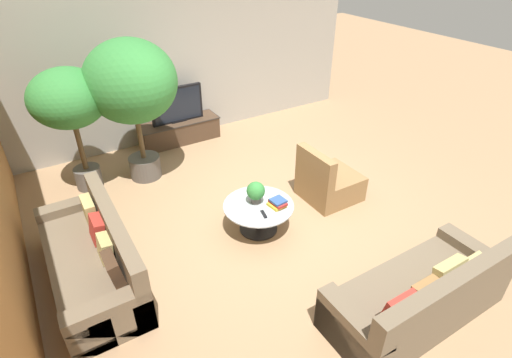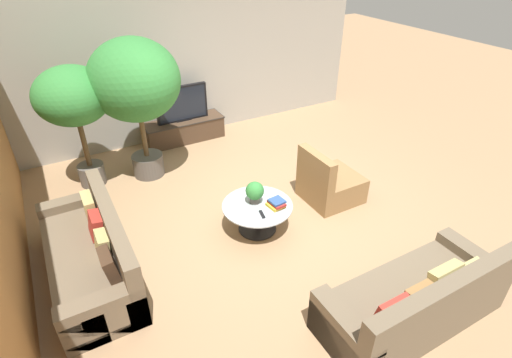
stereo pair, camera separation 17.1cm
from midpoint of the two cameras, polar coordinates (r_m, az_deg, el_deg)
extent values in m
plane|color=#9E7A56|center=(5.87, 3.53, -5.05)|extent=(24.00, 24.00, 0.00)
cube|color=#A39E93|center=(7.88, -9.39, 16.71)|extent=(7.40, 0.12, 3.00)
cube|color=#473323|center=(7.95, -9.59, 6.90)|extent=(1.51, 0.48, 0.42)
cube|color=#2D2823|center=(7.87, -9.72, 8.23)|extent=(1.54, 0.50, 0.02)
cube|color=black|center=(7.74, -9.95, 10.58)|extent=(0.99, 0.08, 0.68)
cube|color=black|center=(7.70, -9.84, 10.48)|extent=(0.92, 0.00, 0.61)
cube|color=black|center=(7.86, -9.73, 8.37)|extent=(0.30, 0.13, 0.02)
cylinder|color=black|center=(5.60, 1.07, -7.04)|extent=(0.52, 0.52, 0.02)
cylinder|color=black|center=(5.48, 1.09, -5.54)|extent=(0.10, 0.10, 0.39)
cylinder|color=#A8B2B7|center=(5.36, 1.12, -3.82)|extent=(0.95, 0.95, 0.02)
cube|color=brown|center=(5.16, -21.86, -10.97)|extent=(0.84, 2.10, 0.42)
cube|color=brown|center=(4.92, -18.99, -6.29)|extent=(0.16, 2.10, 0.42)
cube|color=brown|center=(5.89, -23.63, -4.77)|extent=(0.84, 0.20, 0.54)
cube|color=brown|center=(4.44, -19.72, -18.04)|extent=(0.84, 0.20, 0.54)
cube|color=tan|center=(5.40, -21.86, -3.82)|extent=(0.12, 0.36, 0.32)
cube|color=#B23328|center=(5.10, -21.06, -6.22)|extent=(0.16, 0.31, 0.30)
cube|color=tan|center=(4.81, -20.18, -8.79)|extent=(0.15, 0.29, 0.27)
cube|color=#422D1E|center=(4.51, -19.22, -11.46)|extent=(0.16, 0.33, 0.31)
cube|color=brown|center=(4.71, 22.15, -16.13)|extent=(2.02, 0.84, 0.42)
cube|color=brown|center=(4.30, 26.74, -14.95)|extent=(2.02, 0.16, 0.42)
cube|color=brown|center=(5.28, 28.88, -11.15)|extent=(0.20, 0.84, 0.54)
cube|color=brown|center=(4.17, 13.54, -21.02)|extent=(0.20, 0.84, 0.54)
cube|color=tan|center=(4.78, 28.88, -11.66)|extent=(0.29, 0.17, 0.28)
cube|color=tan|center=(4.50, 26.41, -13.09)|extent=(0.39, 0.18, 0.37)
cube|color=olive|center=(4.29, 23.34, -15.43)|extent=(0.31, 0.13, 0.29)
cube|color=#B23328|center=(4.07, 20.03, -17.52)|extent=(0.34, 0.18, 0.32)
cube|color=olive|center=(6.22, 11.49, -1.15)|extent=(0.80, 0.76, 0.40)
cube|color=olive|center=(5.80, 9.42, 1.52)|extent=(0.14, 0.76, 0.46)
cylinder|color=#514C47|center=(6.96, -21.70, 0.65)|extent=(0.41, 0.41, 0.34)
cylinder|color=brown|center=(6.72, -22.60, 4.54)|extent=(0.08, 0.08, 0.72)
ellipsoid|color=#337F38|center=(6.42, -24.08, 10.81)|extent=(1.09, 1.09, 0.87)
cylinder|color=#514C47|center=(6.93, -14.44, 2.00)|extent=(0.51, 0.51, 0.36)
cylinder|color=brown|center=(6.70, -15.02, 5.75)|extent=(0.08, 0.08, 0.65)
ellipsoid|color=#337F38|center=(6.35, -16.23, 13.43)|extent=(1.37, 1.37, 1.25)
cylinder|color=#514C47|center=(5.38, 0.74, -3.01)|extent=(0.14, 0.14, 0.08)
sphere|color=#337F38|center=(5.30, 0.75, -1.70)|extent=(0.25, 0.25, 0.25)
cube|color=gold|center=(5.33, 3.75, -3.76)|extent=(0.22, 0.23, 0.04)
cube|color=#A32823|center=(5.31, 3.89, -3.45)|extent=(0.18, 0.24, 0.03)
cube|color=#2D4C84|center=(5.29, 3.94, -3.16)|extent=(0.20, 0.20, 0.03)
cube|color=black|center=(5.18, 1.82, -5.07)|extent=(0.07, 0.16, 0.02)
camera|label=1|loc=(0.09, -89.13, 0.55)|focal=28.00mm
camera|label=2|loc=(0.09, 90.87, -0.55)|focal=28.00mm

